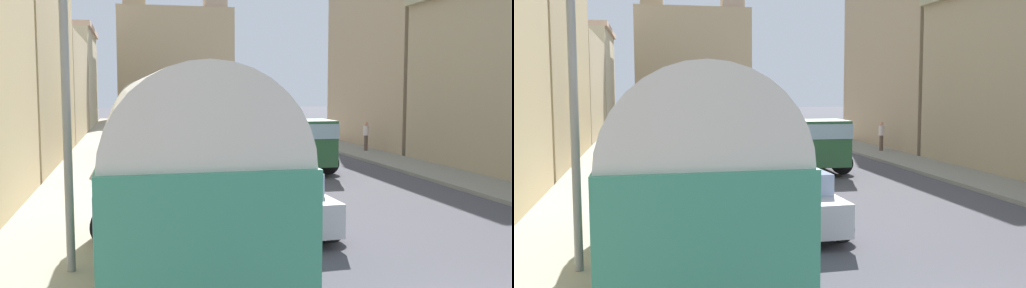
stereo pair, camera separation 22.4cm
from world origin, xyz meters
TOP-DOWN VIEW (x-y plane):
  - ground_plane at (0.00, 27.00)m, footprint 154.00×154.00m
  - sidewalk_left at (-7.25, 27.00)m, footprint 2.50×70.00m
  - sidewalk_right at (7.25, 27.00)m, footprint 2.50×70.00m
  - building_left_2 at (-10.86, 22.40)m, footprint 5.18×13.96m
  - building_left_3 at (-10.82, 36.35)m, footprint 4.65×13.24m
  - building_left_4 at (-10.76, 50.64)m, footprint 4.97×14.07m
  - building_right_2 at (11.20, 26.35)m, footprint 5.40×11.41m
  - distant_church at (0.00, 59.63)m, footprint 12.77×6.82m
  - parked_bus_0 at (-4.62, 3.80)m, footprint 3.32×9.17m
  - parked_bus_1 at (-4.59, 24.27)m, footprint 3.46×9.23m
  - parked_bus_2 at (-4.58, 36.24)m, footprint 3.47×9.31m
  - cargo_truck_0 at (1.66, 17.37)m, footprint 3.20×6.99m
  - car_0 at (1.75, 32.33)m, footprint 2.32×4.06m
  - car_1 at (1.50, 40.88)m, footprint 2.26×3.89m
  - car_2 at (-1.71, 7.23)m, footprint 2.47×4.27m
  - car_3 at (-2.09, 35.67)m, footprint 2.39×3.90m
  - pedestrian_0 at (7.56, 23.09)m, footprint 0.33×0.33m
  - streetlamp_near at (-6.27, 4.59)m, footprint 1.68×0.28m

SIDE VIEW (x-z plane):
  - ground_plane at x=0.00m, z-range 0.00..0.00m
  - sidewalk_left at x=-7.25m, z-range 0.00..0.14m
  - sidewalk_right at x=7.25m, z-range 0.00..0.14m
  - car_2 at x=-1.71m, z-range 0.01..1.58m
  - car_1 at x=1.50m, z-range 0.00..1.62m
  - car_0 at x=1.75m, z-range 0.00..1.63m
  - car_3 at x=-2.09m, z-range 0.01..1.63m
  - pedestrian_0 at x=7.56m, z-range 0.13..1.88m
  - cargo_truck_0 at x=1.66m, z-range 0.05..2.36m
  - parked_bus_2 at x=-4.58m, z-range 0.19..4.08m
  - parked_bus_0 at x=-4.62m, z-range 0.20..4.09m
  - parked_bus_1 at x=-4.59m, z-range 0.19..4.15m
  - building_left_3 at x=-10.82m, z-range 0.00..7.27m
  - streetlamp_near at x=-6.27m, z-range 0.61..6.83m
  - building_left_4 at x=-10.76m, z-range 0.02..9.31m
  - building_right_2 at x=11.20m, z-range 0.00..11.98m
  - distant_church at x=0.00m, z-range -2.70..16.57m
  - building_left_2 at x=-10.86m, z-range 0.03..14.41m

